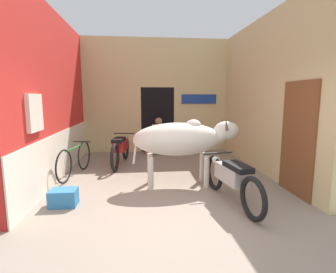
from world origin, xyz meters
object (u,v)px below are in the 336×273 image
(motorcycle_far, at_px, (121,148))
(crate, at_px, (64,198))
(cow, at_px, (183,139))
(plastic_stool, at_px, (149,148))
(shopkeeper_seated, at_px, (159,135))
(bicycle, at_px, (75,160))
(motorcycle_near, at_px, (231,178))

(motorcycle_far, bearing_deg, crate, -106.37)
(cow, relative_size, plastic_stool, 5.32)
(shopkeeper_seated, xyz_separation_m, crate, (-1.88, -3.84, -0.47))
(shopkeeper_seated, bearing_deg, bicycle, -134.79)
(shopkeeper_seated, height_order, crate, shopkeeper_seated)
(shopkeeper_seated, bearing_deg, plastic_stool, -171.44)
(motorcycle_far, bearing_deg, bicycle, -138.14)
(motorcycle_far, height_order, crate, motorcycle_far)
(plastic_stool, bearing_deg, shopkeeper_seated, 8.56)
(bicycle, relative_size, plastic_stool, 4.31)
(motorcycle_near, relative_size, bicycle, 1.14)
(motorcycle_near, relative_size, motorcycle_far, 1.03)
(shopkeeper_seated, bearing_deg, cow, -84.71)
(motorcycle_near, xyz_separation_m, crate, (-2.84, 0.17, -0.31))
(motorcycle_far, distance_m, bicycle, 1.32)
(motorcycle_near, distance_m, plastic_stool, 4.16)
(motorcycle_far, relative_size, bicycle, 1.10)
(shopkeeper_seated, relative_size, plastic_stool, 2.81)
(cow, distance_m, plastic_stool, 3.10)
(bicycle, height_order, shopkeeper_seated, shopkeeper_seated)
(cow, height_order, plastic_stool, cow)
(motorcycle_near, xyz_separation_m, shopkeeper_seated, (-0.96, 4.00, 0.17))
(crate, bearing_deg, shopkeeper_seated, 63.92)
(motorcycle_near, bearing_deg, plastic_stool, 107.94)
(motorcycle_far, xyz_separation_m, plastic_stool, (0.79, 1.18, -0.23))
(motorcycle_near, height_order, bicycle, motorcycle_near)
(motorcycle_near, relative_size, crate, 4.60)
(cow, height_order, motorcycle_near, cow)
(motorcycle_far, height_order, shopkeeper_seated, shopkeeper_seated)
(shopkeeper_seated, bearing_deg, motorcycle_far, -132.13)
(motorcycle_near, bearing_deg, motorcycle_far, 126.71)
(motorcycle_far, bearing_deg, plastic_stool, 56.26)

